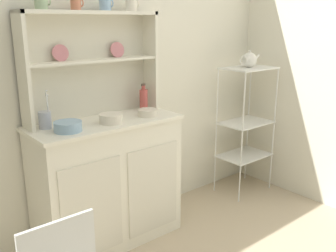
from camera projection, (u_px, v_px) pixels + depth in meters
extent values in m
cube|color=silver|center=(104.00, 67.00, 2.78)|extent=(3.84, 0.05, 2.50)
cube|color=silver|center=(108.00, 183.00, 2.71)|extent=(1.02, 0.42, 0.92)
cube|color=beige|center=(93.00, 210.00, 2.41)|extent=(0.43, 0.01, 0.64)
cube|color=beige|center=(154.00, 189.00, 2.71)|extent=(0.43, 0.01, 0.64)
cube|color=white|center=(105.00, 122.00, 2.59)|extent=(1.05, 0.45, 0.02)
cube|color=silver|center=(88.00, 65.00, 2.64)|extent=(0.98, 0.02, 0.72)
cube|color=silver|center=(23.00, 72.00, 2.28)|extent=(0.02, 0.18, 0.72)
cube|color=silver|center=(150.00, 61.00, 2.87)|extent=(0.02, 0.18, 0.72)
cube|color=silver|center=(93.00, 61.00, 2.57)|extent=(0.94, 0.16, 0.02)
cube|color=silver|center=(91.00, 12.00, 2.48)|extent=(0.98, 0.18, 0.02)
cylinder|color=#D17A84|center=(60.00, 53.00, 2.44)|extent=(0.11, 0.03, 0.11)
cylinder|color=#D17A84|center=(117.00, 50.00, 2.71)|extent=(0.11, 0.03, 0.11)
cylinder|color=silver|center=(242.00, 140.00, 3.26)|extent=(0.01, 0.01, 1.18)
cylinder|color=silver|center=(274.00, 130.00, 3.54)|extent=(0.01, 0.01, 1.18)
cylinder|color=silver|center=(216.00, 132.00, 3.48)|extent=(0.01, 0.01, 1.18)
cylinder|color=silver|center=(248.00, 124.00, 3.77)|extent=(0.01, 0.01, 1.18)
cube|color=silver|center=(249.00, 68.00, 3.36)|extent=(0.48, 0.32, 0.01)
cube|color=silver|center=(246.00, 123.00, 3.49)|extent=(0.48, 0.32, 0.01)
cube|color=silver|center=(244.00, 155.00, 3.58)|extent=(0.48, 0.32, 0.01)
cylinder|color=#9EB78E|center=(41.00, 2.00, 2.26)|extent=(0.08, 0.08, 0.09)
torus|color=#9EB78E|center=(49.00, 1.00, 2.29)|extent=(0.01, 0.05, 0.05)
cylinder|color=#C67556|center=(76.00, 3.00, 2.40)|extent=(0.07, 0.07, 0.08)
torus|color=#C67556|center=(82.00, 3.00, 2.43)|extent=(0.01, 0.05, 0.05)
cylinder|color=#8EB2D1|center=(105.00, 4.00, 2.53)|extent=(0.08, 0.08, 0.09)
torus|color=#8EB2D1|center=(111.00, 3.00, 2.56)|extent=(0.01, 0.05, 0.05)
cylinder|color=silver|center=(131.00, 4.00, 2.66)|extent=(0.08, 0.08, 0.09)
torus|color=silver|center=(137.00, 4.00, 2.69)|extent=(0.01, 0.05, 0.05)
cylinder|color=#8EB2D1|center=(68.00, 126.00, 2.33)|extent=(0.17, 0.17, 0.06)
cylinder|color=silver|center=(111.00, 118.00, 2.52)|extent=(0.16, 0.16, 0.06)
cylinder|color=silver|center=(148.00, 113.00, 2.71)|extent=(0.14, 0.14, 0.05)
cylinder|color=#B74C47|center=(144.00, 100.00, 2.86)|extent=(0.06, 0.06, 0.16)
cylinder|color=#B74C47|center=(143.00, 88.00, 2.84)|extent=(0.03, 0.03, 0.03)
cylinder|color=#4C382D|center=(143.00, 85.00, 2.83)|extent=(0.03, 0.03, 0.01)
cylinder|color=#B2B7C6|center=(45.00, 120.00, 2.39)|extent=(0.08, 0.08, 0.11)
cylinder|color=silver|center=(48.00, 109.00, 2.38)|extent=(0.01, 0.03, 0.16)
ellipsoid|color=silver|center=(47.00, 95.00, 2.35)|extent=(0.02, 0.01, 0.01)
cylinder|color=silver|center=(48.00, 107.00, 2.36)|extent=(0.02, 0.03, 0.19)
ellipsoid|color=silver|center=(46.00, 91.00, 2.34)|extent=(0.02, 0.01, 0.01)
sphere|color=white|center=(249.00, 60.00, 3.34)|extent=(0.13, 0.13, 0.13)
sphere|color=silver|center=(250.00, 51.00, 3.32)|extent=(0.02, 0.02, 0.02)
cylinder|color=white|center=(256.00, 58.00, 3.39)|extent=(0.09, 0.02, 0.07)
torus|color=white|center=(244.00, 60.00, 3.29)|extent=(0.01, 0.08, 0.08)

